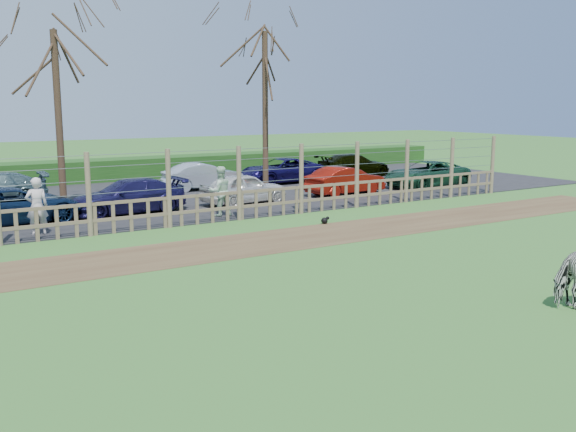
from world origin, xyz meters
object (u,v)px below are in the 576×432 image
car_2 (14,206)px  car_3 (128,196)px  car_13 (354,165)px  crow (325,220)px  car_11 (203,176)px  visitor_a (37,206)px  visitor_b (220,191)px  tree_mid (56,76)px  car_4 (244,188)px  car_12 (281,171)px  tree_right (265,72)px  car_6 (427,174)px  car_5 (345,181)px

car_2 → car_3: bearing=-95.6°
car_3 → car_13: same height
crow → car_11: car_11 is taller
visitor_a → visitor_b: (6.04, 0.08, 0.00)m
tree_mid → car_13: tree_mid is taller
car_4 → car_12: size_ratio=0.82×
tree_right → car_6: size_ratio=1.70×
car_12 → tree_mid: bearing=-80.9°
car_4 → car_11: 4.71m
crow → car_4: 5.08m
car_2 → visitor_a: bearing=179.5°
tree_right → car_5: tree_right is taller
car_5 → car_13: same height
car_4 → car_13: same height
car_12 → visitor_a: bearing=-64.0°
car_11 → car_5: bearing=-135.7°
car_2 → car_5: (13.21, -0.23, 0.00)m
car_12 → car_2: bearing=-72.7°
car_4 → car_2: bearing=81.8°
car_4 → tree_mid: bearing=60.2°
tree_mid → car_13: (15.70, 2.65, -4.23)m
visitor_a → car_3: 4.25m
car_11 → tree_right: bearing=-123.2°
tree_mid → car_4: bearing=-22.4°
crow → car_6: 10.57m
crow → car_2: size_ratio=0.07×
car_2 → car_13: bearing=-81.6°
visitor_b → car_5: size_ratio=0.47×
visitor_a → car_13: 19.00m
tree_right → car_12: 5.31m
tree_mid → car_11: 8.16m
visitor_b → car_6: size_ratio=0.40×
car_5 → car_12: bearing=-3.4°
visitor_b → car_4: (2.02, 2.04, -0.26)m
tree_right → car_5: 5.98m
tree_mid → car_13: 16.48m
visitor_b → car_3: bearing=-36.8°
car_3 → car_4: 4.55m
crow → car_13: (9.17, 10.27, 0.52)m
tree_right → car_3: 9.08m
car_12 → car_13: same height
car_3 → car_13: 14.86m
tree_right → car_4: 6.18m
car_4 → car_12: 6.76m
visitor_b → car_11: 7.16m
car_2 → car_12: same height
car_5 → car_11: same height
car_12 → car_6: bearing=42.0°
tree_mid → crow: tree_mid is taller
car_2 → car_4: bearing=-98.4°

